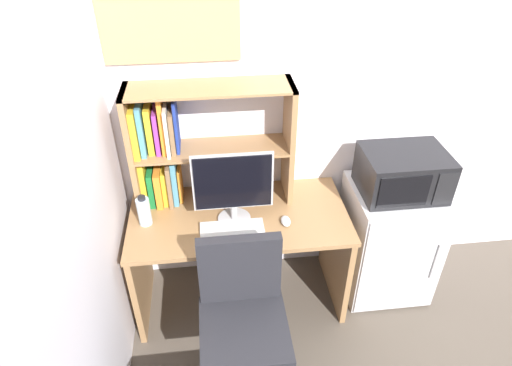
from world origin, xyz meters
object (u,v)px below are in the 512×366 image
Objects in this scene: computer_mouse at (286,221)px; microwave at (403,173)px; hutch_bookshelf at (183,146)px; monitor at (233,186)px; mini_fridge at (388,239)px; keyboard at (232,229)px; wall_corkboard at (170,22)px; water_bottle at (144,211)px; desk_chair at (243,330)px.

computer_mouse is 0.19× the size of microwave.
monitor is (0.27, -0.25, -0.13)m from hutch_bookshelf.
keyboard is at bearing -171.26° from mini_fridge.
wall_corkboard reaches higher than monitor.
computer_mouse is 0.49× the size of water_bottle.
water_bottle reaches higher than mini_fridge.
wall_corkboard reaches higher than computer_mouse.
microwave is at bearing 10.78° from computer_mouse.
desk_chair is (0.02, -0.45, -0.33)m from keyboard.
hutch_bookshelf is at bearing 126.47° from keyboard.
water_bottle is at bearing 166.31° from keyboard.
mini_fridge is 1.92m from wall_corkboard.
monitor is at bearing -176.11° from mini_fridge.
hutch_bookshelf reaches higher than water_bottle.
keyboard is 1.08m from microwave.
microwave reaches higher than mini_fridge.
monitor is 0.92× the size of microwave.
microwave is at bearing -12.34° from wall_corkboard.
keyboard is at bearing -171.10° from microwave.
hutch_bookshelf reaches higher than monitor.
hutch_bookshelf is 4.84× the size of water_bottle.
computer_mouse is (0.32, 0.02, 0.01)m from keyboard.
keyboard is 1.12m from mini_fridge.
monitor is at bearing -3.30° from water_bottle.
wall_corkboard is (-0.57, 0.43, 1.04)m from computer_mouse.
desk_chair is (0.51, -0.57, -0.41)m from water_bottle.
keyboard is (-0.02, -0.09, -0.24)m from monitor.
desk_chair is (-1.03, -0.62, -0.52)m from microwave.
microwave is at bearing 89.81° from mini_fridge.
keyboard is 3.82× the size of computer_mouse.
mini_fridge is at bearing -90.19° from microwave.
mini_fridge reaches higher than computer_mouse.
microwave reaches higher than water_bottle.
mini_fridge is at bearing -12.47° from wall_corkboard.
computer_mouse is 0.10× the size of desk_chair.
monitor is 0.78m from desk_chair.
desk_chair is (-0.30, -0.48, -0.33)m from computer_mouse.
hutch_bookshelf is 2.06× the size of monitor.
monitor is 0.48× the size of desk_chair.
wall_corkboard is at bearing 143.45° from computer_mouse.
microwave is (1.03, 0.07, -0.04)m from monitor.
mini_fridge is (1.30, -0.18, -0.71)m from hutch_bookshelf.
hutch_bookshelf is 0.44m from water_bottle.
hutch_bookshelf is 1.29× the size of wall_corkboard.
mini_fridge is at bearing 3.89° from monitor.
monitor is at bearing -42.49° from hutch_bookshelf.
hutch_bookshelf is 1.90× the size of microwave.
water_bottle is (-0.50, 0.12, 0.08)m from keyboard.
desk_chair is at bearing -87.84° from keyboard.
microwave is (1.30, -0.17, -0.17)m from hutch_bookshelf.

